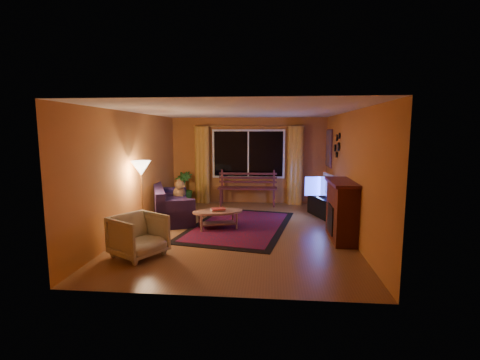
# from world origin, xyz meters

# --- Properties ---
(floor) EXTENTS (4.50, 6.00, 0.02)m
(floor) POSITION_xyz_m (0.00, 0.00, -0.01)
(floor) COLOR brown
(floor) RESTS_ON ground
(ceiling) EXTENTS (4.50, 6.00, 0.02)m
(ceiling) POSITION_xyz_m (0.00, 0.00, 2.51)
(ceiling) COLOR white
(ceiling) RESTS_ON ground
(wall_back) EXTENTS (4.50, 0.02, 2.50)m
(wall_back) POSITION_xyz_m (0.00, 3.01, 1.25)
(wall_back) COLOR #BF7131
(wall_back) RESTS_ON ground
(wall_left) EXTENTS (0.02, 6.00, 2.50)m
(wall_left) POSITION_xyz_m (-2.26, 0.00, 1.25)
(wall_left) COLOR #BF7131
(wall_left) RESTS_ON ground
(wall_right) EXTENTS (0.02, 6.00, 2.50)m
(wall_right) POSITION_xyz_m (2.26, 0.00, 1.25)
(wall_right) COLOR #BF7131
(wall_right) RESTS_ON ground
(window) EXTENTS (2.00, 0.02, 1.30)m
(window) POSITION_xyz_m (0.00, 2.94, 1.45)
(window) COLOR black
(window) RESTS_ON wall_back
(curtain_rod) EXTENTS (3.20, 0.03, 0.03)m
(curtain_rod) POSITION_xyz_m (0.00, 2.90, 2.25)
(curtain_rod) COLOR #BF8C3F
(curtain_rod) RESTS_ON wall_back
(curtain_left) EXTENTS (0.36, 0.36, 2.24)m
(curtain_left) POSITION_xyz_m (-1.35, 2.88, 1.12)
(curtain_left) COLOR gold
(curtain_left) RESTS_ON ground
(curtain_right) EXTENTS (0.36, 0.36, 2.24)m
(curtain_right) POSITION_xyz_m (1.35, 2.88, 1.12)
(curtain_right) COLOR gold
(curtain_right) RESTS_ON ground
(bench) EXTENTS (1.68, 0.52, 0.50)m
(bench) POSITION_xyz_m (0.01, 2.59, 0.25)
(bench) COLOR #471A1F
(bench) RESTS_ON ground
(potted_plant) EXTENTS (0.66, 0.66, 0.94)m
(potted_plant) POSITION_xyz_m (-1.86, 2.63, 0.47)
(potted_plant) COLOR #235B1E
(potted_plant) RESTS_ON ground
(sofa) EXTENTS (1.47, 2.12, 0.79)m
(sofa) POSITION_xyz_m (-1.68, 0.86, 0.39)
(sofa) COLOR #24163C
(sofa) RESTS_ON ground
(dog) EXTENTS (0.31, 0.42, 0.44)m
(dog) POSITION_xyz_m (-1.63, 1.30, 0.61)
(dog) COLOR brown
(dog) RESTS_ON sofa
(armchair) EXTENTS (1.01, 1.02, 0.78)m
(armchair) POSITION_xyz_m (-1.54, -1.67, 0.39)
(armchair) COLOR #BDB392
(armchair) RESTS_ON ground
(floor_lamp) EXTENTS (0.27, 0.27, 1.50)m
(floor_lamp) POSITION_xyz_m (-2.00, -0.25, 0.75)
(floor_lamp) COLOR #BF8C3F
(floor_lamp) RESTS_ON ground
(rug) EXTENTS (2.56, 3.48, 0.02)m
(rug) POSITION_xyz_m (-0.02, 0.34, 0.01)
(rug) COLOR maroon
(rug) RESTS_ON ground
(coffee_table) EXTENTS (1.38, 1.38, 0.40)m
(coffee_table) POSITION_xyz_m (-0.47, 0.12, 0.20)
(coffee_table) COLOR #9E6C5A
(coffee_table) RESTS_ON ground
(tv_console) EXTENTS (0.74, 1.21, 0.48)m
(tv_console) POSITION_xyz_m (2.00, 1.41, 0.24)
(tv_console) COLOR black
(tv_console) RESTS_ON ground
(television) EXTENTS (0.27, 1.02, 0.58)m
(television) POSITION_xyz_m (2.00, 1.41, 0.77)
(television) COLOR black
(television) RESTS_ON tv_console
(fireplace) EXTENTS (0.40, 1.20, 1.10)m
(fireplace) POSITION_xyz_m (2.05, -0.40, 0.55)
(fireplace) COLOR maroon
(fireplace) RESTS_ON ground
(mirror_cluster) EXTENTS (0.06, 0.60, 0.56)m
(mirror_cluster) POSITION_xyz_m (2.21, 1.30, 1.80)
(mirror_cluster) COLOR black
(mirror_cluster) RESTS_ON wall_right
(painting) EXTENTS (0.04, 0.76, 0.96)m
(painting) POSITION_xyz_m (2.22, 2.45, 1.65)
(painting) COLOR #CC6A18
(painting) RESTS_ON wall_right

